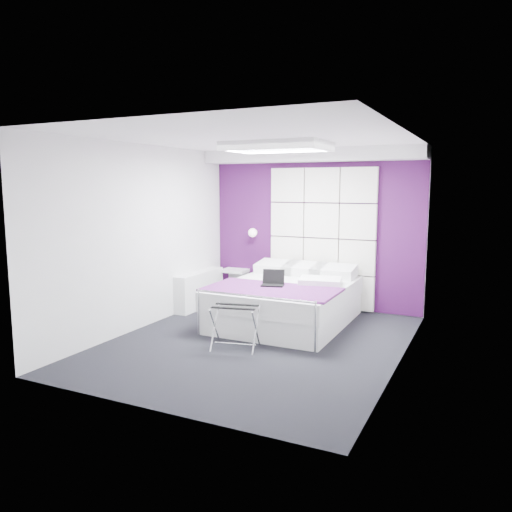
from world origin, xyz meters
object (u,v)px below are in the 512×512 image
at_px(nightstand, 235,271).
at_px(bed, 287,301).
at_px(wall_lamp, 254,232).
at_px(radiator, 200,290).
at_px(laptop, 274,282).
at_px(luggage_rack, 235,327).

bearing_deg(nightstand, bed, -35.14).
bearing_deg(wall_lamp, radiator, -130.10).
height_order(wall_lamp, bed, wall_lamp).
xyz_separation_m(nightstand, laptop, (1.33, -1.32, 0.14)).
height_order(wall_lamp, nightstand, wall_lamp).
xyz_separation_m(luggage_rack, laptop, (0.07, 1.04, 0.40)).
bearing_deg(luggage_rack, bed, 72.27).
bearing_deg(radiator, luggage_rack, -46.70).
relative_size(wall_lamp, nightstand, 0.34).
height_order(radiator, nightstand, radiator).
distance_m(wall_lamp, laptop, 1.76).
xyz_separation_m(wall_lamp, bed, (1.03, -1.01, -0.89)).
bearing_deg(radiator, laptop, -20.42).
xyz_separation_m(wall_lamp, luggage_rack, (0.91, -2.40, -0.95)).
bearing_deg(radiator, nightstand, 68.13).
relative_size(wall_lamp, radiator, 0.12).
bearing_deg(bed, luggage_rack, -95.20).
distance_m(radiator, laptop, 1.77).
height_order(wall_lamp, luggage_rack, wall_lamp).
relative_size(wall_lamp, bed, 0.07).
height_order(wall_lamp, radiator, wall_lamp).
relative_size(luggage_rack, laptop, 1.78).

